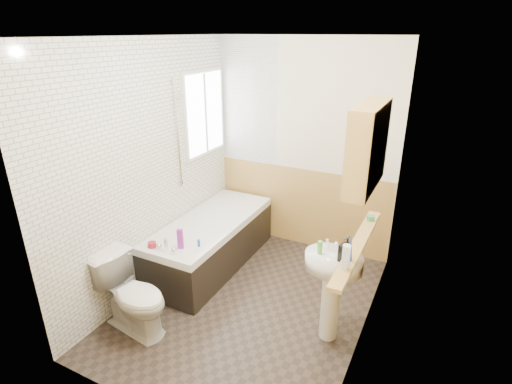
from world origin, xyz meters
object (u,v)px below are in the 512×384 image
(bathtub, at_px, (211,241))
(toilet, at_px, (133,296))
(pine_shelf, at_px, (358,245))
(medicine_cabinet, at_px, (367,147))
(sink, at_px, (332,280))

(bathtub, bearing_deg, toilet, -91.39)
(toilet, xyz_separation_m, pine_shelf, (1.80, 0.57, 0.68))
(pine_shelf, bearing_deg, medicine_cabinet, 103.67)
(pine_shelf, relative_size, medicine_cabinet, 1.86)
(bathtub, height_order, medicine_cabinet, medicine_cabinet)
(toilet, bearing_deg, pine_shelf, -64.43)
(sink, relative_size, pine_shelf, 0.74)
(bathtub, relative_size, toilet, 2.44)
(sink, bearing_deg, pine_shelf, -27.55)
(bathtub, xyz_separation_m, toilet, (-0.03, -1.24, 0.06))
(bathtub, bearing_deg, pine_shelf, -20.66)
(sink, height_order, pine_shelf, pine_shelf)
(bathtub, distance_m, sink, 1.69)
(sink, relative_size, medicine_cabinet, 1.38)
(pine_shelf, distance_m, medicine_cabinet, 0.75)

